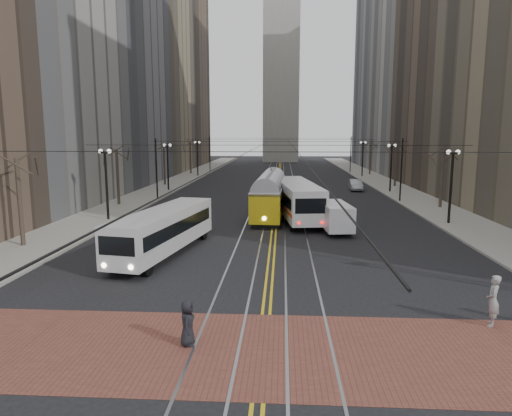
# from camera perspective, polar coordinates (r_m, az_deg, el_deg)

# --- Properties ---
(ground) EXTENTS (260.00, 260.00, 0.00)m
(ground) POSITION_cam_1_polar(r_m,az_deg,el_deg) (19.44, 1.37, -12.10)
(ground) COLOR black
(ground) RESTS_ON ground
(sidewalk_left) EXTENTS (5.00, 140.00, 0.15)m
(sidewalk_left) POSITION_cam_1_polar(r_m,az_deg,el_deg) (65.38, -10.49, 2.95)
(sidewalk_left) COLOR gray
(sidewalk_left) RESTS_ON ground
(sidewalk_right) EXTENTS (5.00, 140.00, 0.15)m
(sidewalk_right) POSITION_cam_1_polar(r_m,az_deg,el_deg) (65.10, 16.13, 2.71)
(sidewalk_right) COLOR gray
(sidewalk_right) RESTS_ON ground
(crosswalk_band) EXTENTS (25.00, 6.00, 0.01)m
(crosswalk_band) POSITION_cam_1_polar(r_m,az_deg,el_deg) (15.78, 0.83, -17.37)
(crosswalk_band) COLOR brown
(crosswalk_band) RESTS_ON ground
(streetcar_rails) EXTENTS (4.80, 130.00, 0.02)m
(streetcar_rails) POSITION_cam_1_polar(r_m,az_deg,el_deg) (63.50, 2.79, 2.84)
(streetcar_rails) COLOR gray
(streetcar_rails) RESTS_ON ground
(centre_lines) EXTENTS (0.42, 130.00, 0.01)m
(centre_lines) POSITION_cam_1_polar(r_m,az_deg,el_deg) (63.49, 2.79, 2.85)
(centre_lines) COLOR gold
(centre_lines) RESTS_ON ground
(building_left_mid) EXTENTS (16.00, 20.00, 34.00)m
(building_left_mid) POSITION_cam_1_polar(r_m,az_deg,el_deg) (69.92, -19.48, 16.90)
(building_left_mid) COLOR slate
(building_left_mid) RESTS_ON ground
(building_left_midfar) EXTENTS (20.00, 20.00, 52.00)m
(building_left_midfar) POSITION_cam_1_polar(r_m,az_deg,el_deg) (90.67, -15.85, 20.96)
(building_left_midfar) COLOR gray
(building_left_midfar) RESTS_ON ground
(building_left_far) EXTENTS (16.00, 20.00, 40.00)m
(building_left_far) POSITION_cam_1_polar(r_m,az_deg,el_deg) (108.10, -11.07, 15.95)
(building_left_far) COLOR brown
(building_left_far) RESTS_ON ground
(building_right_mid) EXTENTS (16.00, 20.00, 34.00)m
(building_right_mid) POSITION_cam_1_polar(r_m,az_deg,el_deg) (69.47, 25.45, 16.60)
(building_right_mid) COLOR brown
(building_right_mid) RESTS_ON ground
(building_right_midfar) EXTENTS (20.00, 20.00, 52.00)m
(building_right_midfar) POSITION_cam_1_polar(r_m,az_deg,el_deg) (90.30, 22.10, 20.70)
(building_right_midfar) COLOR #A09E96
(building_right_midfar) RESTS_ON ground
(building_right_far) EXTENTS (16.00, 20.00, 40.00)m
(building_right_far) POSITION_cam_1_polar(r_m,az_deg,el_deg) (107.81, 17.35, 15.73)
(building_right_far) COLOR slate
(building_right_far) RESTS_ON ground
(clock_tower) EXTENTS (12.00, 12.00, 66.00)m
(clock_tower) POSITION_cam_1_polar(r_m,az_deg,el_deg) (123.52, 3.24, 22.76)
(clock_tower) COLOR #B2AFA5
(clock_tower) RESTS_ON ground
(lamp_posts) EXTENTS (27.60, 57.20, 5.60)m
(lamp_posts) POSITION_cam_1_polar(r_m,az_deg,el_deg) (47.05, 2.61, 4.02)
(lamp_posts) COLOR black
(lamp_posts) RESTS_ON ground
(street_trees) EXTENTS (31.68, 53.28, 5.60)m
(street_trees) POSITION_cam_1_polar(r_m,az_deg,el_deg) (53.52, 2.71, 4.66)
(street_trees) COLOR #382D23
(street_trees) RESTS_ON ground
(trolley_wires) EXTENTS (25.96, 120.00, 6.60)m
(trolley_wires) POSITION_cam_1_polar(r_m,az_deg,el_deg) (53.04, 2.71, 5.67)
(trolley_wires) COLOR black
(trolley_wires) RESTS_ON ground
(transit_bus) EXTENTS (4.04, 10.91, 2.67)m
(transit_bus) POSITION_cam_1_polar(r_m,az_deg,el_deg) (27.52, -11.41, -2.98)
(transit_bus) COLOR silver
(transit_bus) RESTS_ON ground
(streetcar) EXTENTS (2.80, 12.63, 2.96)m
(streetcar) POSITION_cam_1_polar(r_m,az_deg,el_deg) (39.83, 1.73, 1.17)
(streetcar) COLOR gold
(streetcar) RESTS_ON ground
(rear_bus) EXTENTS (4.13, 12.11, 3.10)m
(rear_bus) POSITION_cam_1_polar(r_m,az_deg,el_deg) (38.10, 5.14, 0.87)
(rear_bus) COLOR silver
(rear_bus) RESTS_ON ground
(cargo_van) EXTENTS (2.32, 4.92, 2.10)m
(cargo_van) POSITION_cam_1_polar(r_m,az_deg,el_deg) (33.61, 9.85, -1.22)
(cargo_van) COLOR silver
(cargo_van) RESTS_ON ground
(sedan_grey) EXTENTS (2.02, 4.80, 1.62)m
(sedan_grey) POSITION_cam_1_polar(r_m,az_deg,el_deg) (40.76, 8.60, 0.30)
(sedan_grey) COLOR #414549
(sedan_grey) RESTS_ON ground
(sedan_silver) EXTENTS (1.62, 4.24, 1.38)m
(sedan_silver) POSITION_cam_1_polar(r_m,az_deg,el_deg) (59.16, 12.34, 2.84)
(sedan_silver) COLOR #A3A5AB
(sedan_silver) RESTS_ON ground
(pedestrian_a) EXTENTS (0.55, 0.79, 1.56)m
(pedestrian_a) POSITION_cam_1_polar(r_m,az_deg,el_deg) (15.98, -8.56, -14.03)
(pedestrian_a) COLOR black
(pedestrian_a) RESTS_ON crosswalk_band
(pedestrian_b) EXTENTS (0.71, 0.83, 1.94)m
(pedestrian_b) POSITION_cam_1_polar(r_m,az_deg,el_deg) (19.34, 27.50, -10.22)
(pedestrian_b) COLOR gray
(pedestrian_b) RESTS_ON crosswalk_band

